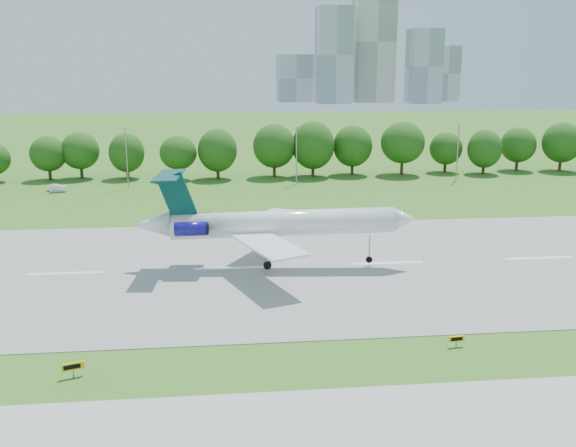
% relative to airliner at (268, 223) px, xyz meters
% --- Properties ---
extents(ground, '(600.00, 600.00, 0.00)m').
position_rel_airliner_xyz_m(ground, '(-4.71, -25.14, -5.74)').
color(ground, '#3A6A1B').
rests_on(ground, ground).
extents(runway, '(400.00, 45.00, 0.08)m').
position_rel_airliner_xyz_m(runway, '(-4.71, -0.14, -5.70)').
color(runway, gray).
rests_on(runway, ground).
extents(tree_line, '(288.40, 8.40, 10.40)m').
position_rel_airliner_xyz_m(tree_line, '(-4.71, 66.86, 0.45)').
color(tree_line, '#382314').
rests_on(tree_line, ground).
extents(light_poles, '(175.90, 0.25, 12.19)m').
position_rel_airliner_xyz_m(light_poles, '(-7.21, 56.86, 0.60)').
color(light_poles, gray).
rests_on(light_poles, ground).
extents(skyline, '(127.00, 52.00, 80.00)m').
position_rel_airliner_xyz_m(skyline, '(95.46, 365.47, 24.72)').
color(skyline, '#B2B2B7').
rests_on(skyline, ground).
extents(airliner, '(34.73, 25.25, 11.74)m').
position_rel_airliner_xyz_m(airliner, '(0.00, 0.00, 0.00)').
color(airliner, white).
rests_on(airliner, ground).
extents(taxi_sign_centre, '(1.76, 0.78, 1.26)m').
position_rel_airliner_xyz_m(taxi_sign_centre, '(-17.88, -27.41, -4.81)').
color(taxi_sign_centre, gray).
rests_on(taxi_sign_centre, ground).
extents(taxi_sign_right, '(1.47, 0.34, 1.02)m').
position_rel_airliner_xyz_m(taxi_sign_right, '(14.98, -25.08, -4.98)').
color(taxi_sign_right, gray).
rests_on(taxi_sign_right, ground).
extents(service_vehicle_a, '(3.97, 2.14, 1.24)m').
position_rel_airliner_xyz_m(service_vehicle_a, '(-38.60, 54.85, -5.12)').
color(service_vehicle_a, white).
rests_on(service_vehicle_a, ground).
extents(service_vehicle_b, '(3.35, 1.83, 1.08)m').
position_rel_airliner_xyz_m(service_vehicle_b, '(-37.93, 52.72, -5.20)').
color(service_vehicle_b, silver).
rests_on(service_vehicle_b, ground).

